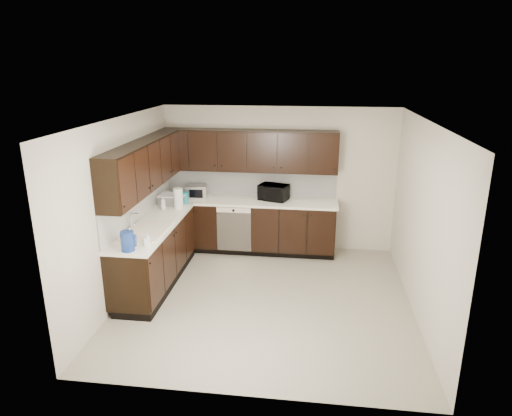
{
  "coord_description": "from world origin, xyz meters",
  "views": [
    {
      "loc": [
        0.6,
        -5.73,
        3.17
      ],
      "look_at": [
        -0.22,
        0.6,
        1.15
      ],
      "focal_mm": 32.0,
      "sensor_mm": 36.0,
      "label": 1
    }
  ],
  "objects": [
    {
      "name": "toaster_oven",
      "position": [
        -1.41,
        1.72,
        1.05
      ],
      "size": [
        0.38,
        0.3,
        0.22
      ],
      "primitive_type": "cube",
      "rotation": [
        0.0,
        0.0,
        0.12
      ],
      "color": "#A8A8AA",
      "rests_on": "countertop"
    },
    {
      "name": "floor",
      "position": [
        0.0,
        0.0,
        0.0
      ],
      "size": [
        4.0,
        4.0,
        0.0
      ],
      "primitive_type": "plane",
      "color": "#9C9681",
      "rests_on": "ground"
    },
    {
      "name": "soap_bottle_a",
      "position": [
        -1.48,
        -0.51,
        1.03
      ],
      "size": [
        0.09,
        0.09,
        0.17
      ],
      "primitive_type": "imported",
      "rotation": [
        0.0,
        0.0,
        0.2
      ],
      "color": "gray",
      "rests_on": "countertop"
    },
    {
      "name": "dishwasher",
      "position": [
        -0.7,
        1.41,
        0.55
      ],
      "size": [
        0.58,
        0.04,
        0.78
      ],
      "color": "beige",
      "rests_on": "lower_cabinets"
    },
    {
      "name": "paper_towel_roll",
      "position": [
        -1.54,
        1.09,
        1.1
      ],
      "size": [
        0.18,
        0.18,
        0.33
      ],
      "primitive_type": "cylinder",
      "rotation": [
        0.0,
        0.0,
        0.26
      ],
      "color": "silver",
      "rests_on": "countertop"
    },
    {
      "name": "backsplash",
      "position": [
        -1.22,
        1.32,
        1.18
      ],
      "size": [
        3.0,
        2.8,
        0.48
      ],
      "color": "white",
      "rests_on": "countertop"
    },
    {
      "name": "teal_tumbler",
      "position": [
        -1.5,
        1.35,
        1.04
      ],
      "size": [
        0.1,
        0.1,
        0.2
      ],
      "primitive_type": "cylinder",
      "rotation": [
        0.0,
        0.0,
        -0.09
      ],
      "color": "#0D7F8F",
      "rests_on": "countertop"
    },
    {
      "name": "ceiling",
      "position": [
        0.0,
        0.0,
        2.5
      ],
      "size": [
        4.0,
        4.0,
        0.0
      ],
      "primitive_type": "plane",
      "rotation": [
        3.14,
        0.0,
        0.0
      ],
      "color": "white",
      "rests_on": "wall_back"
    },
    {
      "name": "lower_cabinets",
      "position": [
        -1.01,
        1.11,
        0.41
      ],
      "size": [
        3.0,
        2.8,
        0.9
      ],
      "color": "black",
      "rests_on": "floor"
    },
    {
      "name": "wall_front",
      "position": [
        0.0,
        -2.0,
        1.25
      ],
      "size": [
        4.0,
        0.02,
        2.5
      ],
      "primitive_type": "cube",
      "color": "beige",
      "rests_on": "floor"
    },
    {
      "name": "countertop",
      "position": [
        -1.01,
        1.11,
        0.92
      ],
      "size": [
        3.03,
        2.83,
        0.04
      ],
      "color": "white",
      "rests_on": "lower_cabinets"
    },
    {
      "name": "wall_back",
      "position": [
        0.0,
        2.0,
        1.25
      ],
      "size": [
        4.0,
        0.02,
        2.5
      ],
      "primitive_type": "cube",
      "color": "beige",
      "rests_on": "floor"
    },
    {
      "name": "wall_left",
      "position": [
        -2.0,
        0.0,
        1.25
      ],
      "size": [
        0.02,
        4.0,
        2.5
      ],
      "primitive_type": "cube",
      "color": "beige",
      "rests_on": "floor"
    },
    {
      "name": "microwave",
      "position": [
        -0.07,
        1.76,
        1.07
      ],
      "size": [
        0.56,
        0.45,
        0.27
      ],
      "primitive_type": "imported",
      "rotation": [
        0.0,
        0.0,
        -0.3
      ],
      "color": "black",
      "rests_on": "countertop"
    },
    {
      "name": "storage_bin",
      "position": [
        -1.7,
        1.29,
        1.02
      ],
      "size": [
        0.41,
        0.31,
        0.16
      ],
      "primitive_type": "cube",
      "rotation": [
        0.0,
        0.0,
        -0.0
      ],
      "color": "white",
      "rests_on": "countertop"
    },
    {
      "name": "wall_right",
      "position": [
        2.0,
        0.0,
        1.25
      ],
      "size": [
        0.02,
        4.0,
        2.5
      ],
      "primitive_type": "cube",
      "color": "beige",
      "rests_on": "floor"
    },
    {
      "name": "upper_cabinets",
      "position": [
        -1.1,
        1.2,
        1.77
      ],
      "size": [
        3.0,
        2.8,
        0.7
      ],
      "color": "black",
      "rests_on": "wall_back"
    },
    {
      "name": "sink",
      "position": [
        -1.68,
        -0.01,
        0.88
      ],
      "size": [
        0.54,
        0.82,
        0.42
      ],
      "color": "beige",
      "rests_on": "countertop"
    },
    {
      "name": "blue_pitcher",
      "position": [
        -1.66,
        -0.7,
        1.07
      ],
      "size": [
        0.22,
        0.22,
        0.25
      ],
      "primitive_type": "cylinder",
      "rotation": [
        0.0,
        0.0,
        -0.43
      ],
      "color": "navy",
      "rests_on": "countertop"
    },
    {
      "name": "soap_bottle_b",
      "position": [
        -1.77,
        1.01,
        1.05
      ],
      "size": [
        0.09,
        0.1,
        0.21
      ],
      "primitive_type": "imported",
      "rotation": [
        0.0,
        0.0,
        0.18
      ],
      "color": "gray",
      "rests_on": "countertop"
    }
  ]
}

